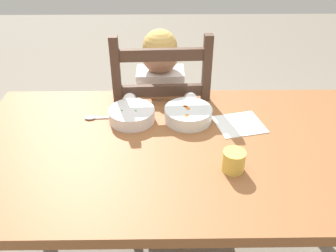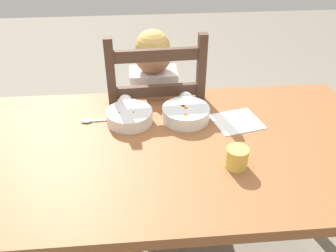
{
  "view_description": "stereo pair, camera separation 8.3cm",
  "coord_description": "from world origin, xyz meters",
  "px_view_note": "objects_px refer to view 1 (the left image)",
  "views": [
    {
      "loc": [
        -0.05,
        -1.06,
        1.51
      ],
      "look_at": [
        -0.03,
        0.05,
        0.77
      ],
      "focal_mm": 38.93,
      "sensor_mm": 36.0,
      "label": 1
    },
    {
      "loc": [
        -0.13,
        -1.06,
        1.51
      ],
      "look_at": [
        -0.03,
        0.05,
        0.77
      ],
      "focal_mm": 38.93,
      "sensor_mm": 36.0,
      "label": 2
    }
  ],
  "objects_px": {
    "bowl_of_peas": "(132,115)",
    "bowl_of_carrots": "(188,114)",
    "dining_chair": "(161,128)",
    "drinking_cup": "(234,161)",
    "dining_table": "(176,165)",
    "child_figure": "(161,99)",
    "spoon": "(95,118)"
  },
  "relations": [
    {
      "from": "bowl_of_peas",
      "to": "bowl_of_carrots",
      "type": "relative_size",
      "value": 0.96
    },
    {
      "from": "dining_table",
      "to": "drinking_cup",
      "type": "distance_m",
      "value": 0.26
    },
    {
      "from": "dining_table",
      "to": "bowl_of_carrots",
      "type": "distance_m",
      "value": 0.22
    },
    {
      "from": "drinking_cup",
      "to": "child_figure",
      "type": "bearing_deg",
      "value": 112.01
    },
    {
      "from": "child_figure",
      "to": "spoon",
      "type": "relative_size",
      "value": 7.11
    },
    {
      "from": "bowl_of_peas",
      "to": "bowl_of_carrots",
      "type": "height_order",
      "value": "same"
    },
    {
      "from": "bowl_of_peas",
      "to": "drinking_cup",
      "type": "bearing_deg",
      "value": -40.95
    },
    {
      "from": "bowl_of_carrots",
      "to": "drinking_cup",
      "type": "bearing_deg",
      "value": -67.09
    },
    {
      "from": "drinking_cup",
      "to": "spoon",
      "type": "bearing_deg",
      "value": 147.41
    },
    {
      "from": "dining_table",
      "to": "spoon",
      "type": "bearing_deg",
      "value": 150.27
    },
    {
      "from": "dining_table",
      "to": "bowl_of_carrots",
      "type": "height_order",
      "value": "bowl_of_carrots"
    },
    {
      "from": "dining_chair",
      "to": "bowl_of_peas",
      "type": "distance_m",
      "value": 0.41
    },
    {
      "from": "dining_table",
      "to": "spoon",
      "type": "relative_size",
      "value": 11.0
    },
    {
      "from": "dining_table",
      "to": "dining_chair",
      "type": "xyz_separation_m",
      "value": [
        -0.06,
        0.47,
        -0.14
      ]
    },
    {
      "from": "dining_table",
      "to": "bowl_of_peas",
      "type": "distance_m",
      "value": 0.27
    },
    {
      "from": "child_figure",
      "to": "drinking_cup",
      "type": "xyz_separation_m",
      "value": [
        0.24,
        -0.6,
        0.11
      ]
    },
    {
      "from": "child_figure",
      "to": "spoon",
      "type": "xyz_separation_m",
      "value": [
        -0.26,
        -0.28,
        0.07
      ]
    },
    {
      "from": "dining_table",
      "to": "child_figure",
      "type": "relative_size",
      "value": 1.55
    },
    {
      "from": "child_figure",
      "to": "drinking_cup",
      "type": "bearing_deg",
      "value": -67.99
    },
    {
      "from": "dining_table",
      "to": "dining_chair",
      "type": "relative_size",
      "value": 1.5
    },
    {
      "from": "dining_chair",
      "to": "bowl_of_carrots",
      "type": "height_order",
      "value": "dining_chair"
    },
    {
      "from": "dining_table",
      "to": "bowl_of_peas",
      "type": "bearing_deg",
      "value": 135.57
    },
    {
      "from": "spoon",
      "to": "drinking_cup",
      "type": "height_order",
      "value": "drinking_cup"
    },
    {
      "from": "child_figure",
      "to": "bowl_of_peas",
      "type": "bearing_deg",
      "value": -111.05
    },
    {
      "from": "dining_table",
      "to": "drinking_cup",
      "type": "xyz_separation_m",
      "value": [
        0.18,
        -0.14,
        0.13
      ]
    },
    {
      "from": "child_figure",
      "to": "spoon",
      "type": "bearing_deg",
      "value": -133.58
    },
    {
      "from": "bowl_of_carrots",
      "to": "dining_table",
      "type": "bearing_deg",
      "value": -106.98
    },
    {
      "from": "dining_chair",
      "to": "spoon",
      "type": "distance_m",
      "value": 0.46
    },
    {
      "from": "dining_table",
      "to": "drinking_cup",
      "type": "height_order",
      "value": "drinking_cup"
    },
    {
      "from": "dining_chair",
      "to": "drinking_cup",
      "type": "height_order",
      "value": "dining_chair"
    },
    {
      "from": "bowl_of_carrots",
      "to": "dining_chair",
      "type": "bearing_deg",
      "value": 110.36
    },
    {
      "from": "dining_chair",
      "to": "drinking_cup",
      "type": "xyz_separation_m",
      "value": [
        0.24,
        -0.6,
        0.27
      ]
    }
  ]
}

